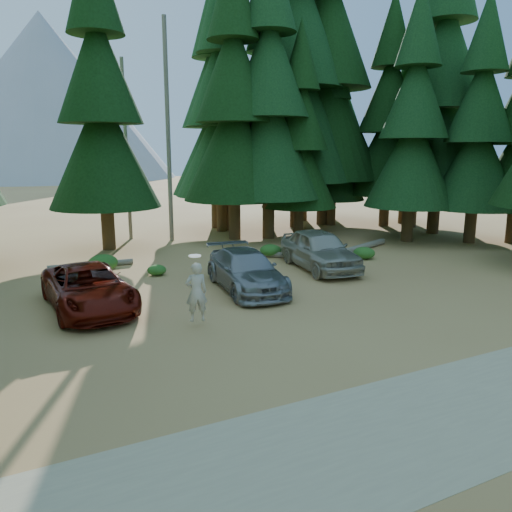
% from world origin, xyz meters
% --- Properties ---
extents(ground, '(160.00, 160.00, 0.00)m').
position_xyz_m(ground, '(0.00, 0.00, 0.00)').
color(ground, tan).
rests_on(ground, ground).
extents(gravel_strip, '(26.00, 3.50, 0.01)m').
position_xyz_m(gravel_strip, '(0.00, -6.50, 0.01)').
color(gravel_strip, tan).
rests_on(gravel_strip, ground).
extents(forest_belt_north, '(36.00, 7.00, 22.00)m').
position_xyz_m(forest_belt_north, '(0.00, 15.00, 0.00)').
color(forest_belt_north, black).
rests_on(forest_belt_north, ground).
extents(forest_belt_east, '(6.00, 22.00, 22.00)m').
position_xyz_m(forest_belt_east, '(15.50, 4.00, 0.00)').
color(forest_belt_east, black).
rests_on(forest_belt_east, ground).
extents(snag_front, '(0.24, 0.24, 12.00)m').
position_xyz_m(snag_front, '(0.80, 14.50, 6.00)').
color(snag_front, '#696454').
rests_on(snag_front, ground).
extents(snag_back, '(0.20, 0.20, 10.00)m').
position_xyz_m(snag_back, '(-1.20, 16.00, 5.00)').
color(snag_back, '#696454').
rests_on(snag_back, ground).
extents(mountain_peak, '(48.00, 50.00, 28.00)m').
position_xyz_m(mountain_peak, '(-2.59, 88.23, 12.71)').
color(mountain_peak, '#969A9E').
rests_on(mountain_peak, ground).
extents(red_pickup, '(2.70, 5.29, 1.43)m').
position_xyz_m(red_pickup, '(-5.31, 3.57, 0.72)').
color(red_pickup, '#611108').
rests_on(red_pickup, ground).
extents(silver_minivan_center, '(2.53, 5.17, 1.45)m').
position_xyz_m(silver_minivan_center, '(0.28, 3.42, 0.72)').
color(silver_minivan_center, gray).
rests_on(silver_minivan_center, ground).
extents(silver_minivan_right, '(2.67, 5.27, 1.72)m').
position_xyz_m(silver_minivan_right, '(4.52, 4.93, 0.86)').
color(silver_minivan_right, '#AFAB9B').
rests_on(silver_minivan_right, ground).
extents(frisbee_player, '(0.70, 0.51, 1.97)m').
position_xyz_m(frisbee_player, '(-2.73, 0.42, 1.08)').
color(frisbee_player, beige).
rests_on(frisbee_player, ground).
extents(log_left, '(3.62, 0.46, 0.26)m').
position_xyz_m(log_left, '(-4.39, 9.56, 0.13)').
color(log_left, '#696454').
rests_on(log_left, ground).
extents(log_mid, '(2.64, 2.52, 0.28)m').
position_xyz_m(log_mid, '(3.30, 8.38, 0.14)').
color(log_mid, '#696454').
rests_on(log_mid, ground).
extents(log_right, '(4.82, 2.21, 0.32)m').
position_xyz_m(log_right, '(8.50, 7.27, 0.16)').
color(log_right, '#696454').
rests_on(log_right, ground).
extents(shrub_left, '(0.78, 0.78, 0.43)m').
position_xyz_m(shrub_left, '(-2.14, 6.99, 0.22)').
color(shrub_left, '#30691F').
rests_on(shrub_left, ground).
extents(shrub_center_left, '(1.26, 1.26, 0.69)m').
position_xyz_m(shrub_center_left, '(-3.99, 8.83, 0.35)').
color(shrub_center_left, '#30691F').
rests_on(shrub_center_left, ground).
extents(shrub_center_right, '(1.05, 1.05, 0.58)m').
position_xyz_m(shrub_center_right, '(3.85, 8.18, 0.29)').
color(shrub_center_right, '#30691F').
rests_on(shrub_center_right, ground).
extents(shrub_right, '(0.81, 0.81, 0.44)m').
position_xyz_m(shrub_right, '(2.66, 8.87, 0.22)').
color(shrub_right, '#30691F').
rests_on(shrub_right, ground).
extents(shrub_far_right, '(1.16, 1.16, 0.64)m').
position_xyz_m(shrub_far_right, '(6.58, 7.29, 0.32)').
color(shrub_far_right, '#30691F').
rests_on(shrub_far_right, ground).
extents(shrub_edge_east, '(1.02, 1.02, 0.56)m').
position_xyz_m(shrub_edge_east, '(7.58, 5.70, 0.28)').
color(shrub_edge_east, '#30691F').
rests_on(shrub_edge_east, ground).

